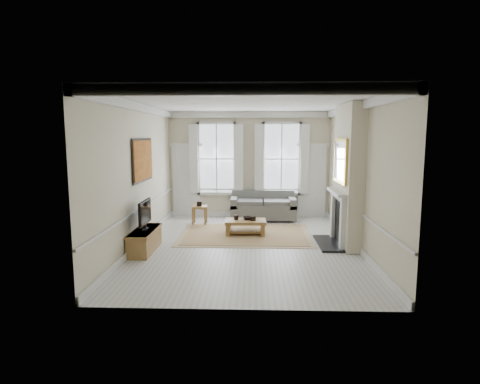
{
  "coord_description": "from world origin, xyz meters",
  "views": [
    {
      "loc": [
        0.16,
        -9.43,
        2.64
      ],
      "look_at": [
        -0.18,
        0.46,
        1.25
      ],
      "focal_mm": 30.0,
      "sensor_mm": 36.0,
      "label": 1
    }
  ],
  "objects_px": {
    "sofa": "(263,208)",
    "tv_stand": "(145,240)",
    "side_table": "(200,210)",
    "coffee_table": "(245,223)"
  },
  "relations": [
    {
      "from": "side_table",
      "to": "coffee_table",
      "type": "xyz_separation_m",
      "value": [
        1.41,
        -1.32,
        -0.11
      ]
    },
    {
      "from": "side_table",
      "to": "tv_stand",
      "type": "height_order",
      "value": "side_table"
    },
    {
      "from": "sofa",
      "to": "tv_stand",
      "type": "relative_size",
      "value": 1.42
    },
    {
      "from": "coffee_table",
      "to": "tv_stand",
      "type": "relative_size",
      "value": 0.78
    },
    {
      "from": "side_table",
      "to": "tv_stand",
      "type": "bearing_deg",
      "value": -106.62
    },
    {
      "from": "sofa",
      "to": "tv_stand",
      "type": "bearing_deg",
      "value": -127.48
    },
    {
      "from": "coffee_table",
      "to": "tv_stand",
      "type": "bearing_deg",
      "value": -146.26
    },
    {
      "from": "sofa",
      "to": "coffee_table",
      "type": "distance_m",
      "value": 2.11
    },
    {
      "from": "sofa",
      "to": "side_table",
      "type": "height_order",
      "value": "sofa"
    },
    {
      "from": "sofa",
      "to": "side_table",
      "type": "xyz_separation_m",
      "value": [
        -1.92,
        -0.72,
        0.07
      ]
    }
  ]
}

